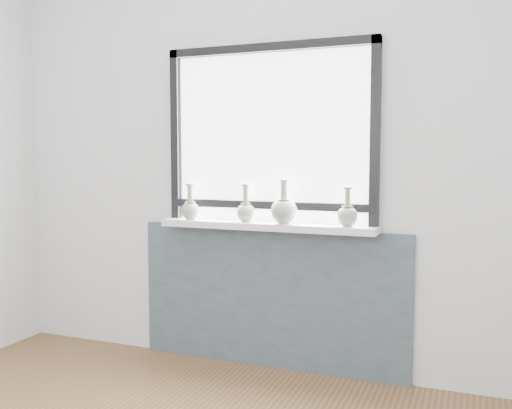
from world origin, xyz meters
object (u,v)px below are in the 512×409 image
at_px(vase_b, 246,210).
at_px(vase_c, 284,209).
at_px(windowsill, 266,226).
at_px(vase_d, 347,214).
at_px(vase_a, 191,208).

xyz_separation_m(vase_b, vase_c, (0.25, -0.01, 0.01)).
height_order(windowsill, vase_c, vase_c).
bearing_deg(vase_d, vase_b, 179.46).
distance_m(vase_b, vase_c, 0.25).
relative_size(vase_a, vase_c, 0.87).
relative_size(windowsill, vase_c, 5.13).
bearing_deg(vase_a, vase_b, 3.09).
xyz_separation_m(vase_b, vase_d, (0.62, -0.01, -0.00)).
height_order(vase_a, vase_d, vase_a).
bearing_deg(vase_c, vase_d, 0.82).
bearing_deg(windowsill, vase_a, -177.73).
bearing_deg(vase_a, vase_d, 0.80).
height_order(vase_b, vase_d, vase_b).
bearing_deg(windowsill, vase_d, -0.68).
bearing_deg(vase_d, windowsill, 179.32).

